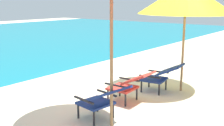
{
  "coord_description": "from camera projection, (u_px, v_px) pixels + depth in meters",
  "views": [
    {
      "loc": [
        -4.39,
        -3.12,
        1.99
      ],
      "look_at": [
        0.0,
        0.35,
        0.75
      ],
      "focal_mm": 44.37,
      "sensor_mm": 36.0,
      "label": 1
    }
  ],
  "objects": [
    {
      "name": "lounge_chair_left",
      "position": [
        102.0,
        99.0,
        4.63
      ],
      "size": [
        0.65,
        0.94,
        0.68
      ],
      "color": "navy",
      "rests_on": "ground_plane"
    },
    {
      "name": "lounge_chair_center",
      "position": [
        130.0,
        83.0,
        5.5
      ],
      "size": [
        0.59,
        0.9,
        0.68
      ],
      "color": "red",
      "rests_on": "ground_plane"
    },
    {
      "name": "ground_plane",
      "position": [
        15.0,
        71.0,
        8.1
      ],
      "size": [
        40.0,
        40.0,
        0.0
      ],
      "primitive_type": "plane",
      "color": "beige"
    },
    {
      "name": "lounge_chair_right",
      "position": [
        162.0,
        75.0,
        6.14
      ],
      "size": [
        0.65,
        0.94,
        0.68
      ],
      "color": "navy",
      "rests_on": "ground_plane"
    }
  ]
}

